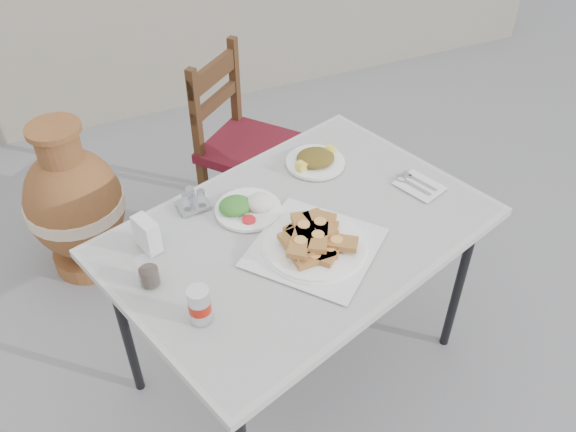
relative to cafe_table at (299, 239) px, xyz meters
name	(u,v)px	position (x,y,z in m)	size (l,w,h in m)	color
ground	(325,351)	(0.15, 0.01, -0.76)	(80.00, 80.00, 0.00)	slate
cafe_table	(299,239)	(0.00, 0.00, 0.00)	(1.57, 1.30, 0.82)	black
pide_plate	(315,240)	(0.01, -0.12, 0.10)	(0.57, 0.57, 0.08)	silver
salad_rice_plate	(247,206)	(-0.14, 0.16, 0.08)	(0.25, 0.25, 0.06)	white
salad_chopped_plate	(315,160)	(0.22, 0.33, 0.08)	(0.24, 0.24, 0.05)	white
soda_can	(199,305)	(-0.45, -0.26, 0.12)	(0.07, 0.07, 0.13)	silver
cola_glass	(149,273)	(-0.56, -0.05, 0.10)	(0.07, 0.07, 0.10)	white
napkin_holder	(147,234)	(-0.52, 0.12, 0.12)	(0.09, 0.11, 0.12)	silver
condiment_caddy	(193,201)	(-0.32, 0.27, 0.09)	(0.12, 0.10, 0.08)	#B9B9C0
cutlery_napkin	(417,184)	(0.53, 0.05, 0.06)	(0.19, 0.21, 0.01)	silver
chair	(243,143)	(0.15, 1.03, -0.25)	(0.62, 0.62, 0.99)	#3D2210
terracotta_urn	(75,204)	(-0.73, 1.03, -0.37)	(0.48, 0.48, 0.84)	brown
back_wall	(166,21)	(0.15, 2.51, -0.16)	(6.00, 0.25, 1.20)	gray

